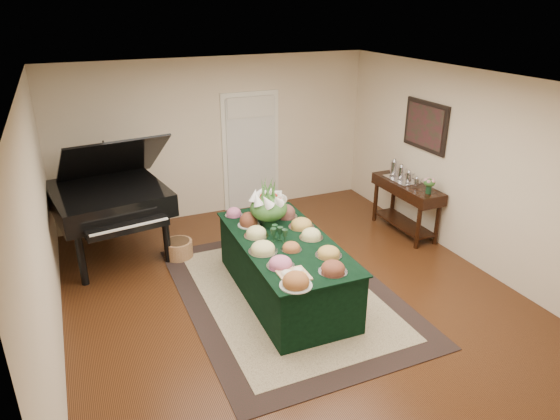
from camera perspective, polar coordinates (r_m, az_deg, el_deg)
name	(u,v)px	position (r m, az deg, el deg)	size (l,w,h in m)	color
ground	(289,292)	(6.63, 1.05, -9.33)	(6.00, 6.00, 0.00)	black
area_rug	(287,293)	(6.59, 0.78, -9.47)	(2.58, 3.61, 0.01)	black
kitchen_doorway	(251,153)	(8.95, -3.33, 6.54)	(1.05, 0.07, 2.10)	white
buffet_table	(285,268)	(6.38, 0.56, -6.61)	(1.16, 2.35, 0.78)	black
food_platters	(284,237)	(6.17, 0.41, -3.10)	(1.06, 2.30, 0.14)	silver
cutting_board	(293,272)	(5.43, 1.51, -7.12)	(0.32, 0.32, 0.10)	tan
green_goblets	(278,234)	(6.16, -0.20, -2.73)	(0.19, 0.25, 0.18)	black
floral_centerpiece	(269,204)	(6.50, -1.31, 0.74)	(0.51, 0.51, 0.51)	black
grand_piano	(109,197)	(7.55, -18.93, 1.39)	(1.78, 1.99, 1.83)	black
wicker_basket	(178,249)	(7.55, -11.53, -4.41)	(0.42, 0.42, 0.26)	#93623B
mahogany_sideboard	(407,194)	(8.25, 14.27, 1.75)	(0.45, 1.36, 0.85)	black
tea_service	(403,174)	(8.26, 13.88, 4.05)	(0.34, 0.74, 0.30)	silver
pink_bouquet	(429,183)	(7.78, 16.71, 2.95)	(0.19, 0.19, 0.25)	black
wall_painting	(425,126)	(8.08, 16.29, 9.21)	(0.05, 0.95, 0.75)	black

